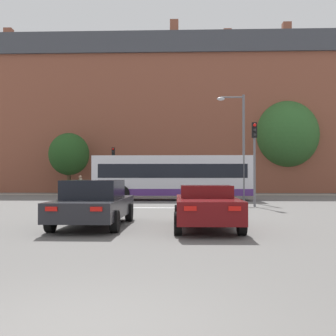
{
  "coord_description": "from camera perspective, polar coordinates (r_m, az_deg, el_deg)",
  "views": [
    {
      "loc": [
        1.12,
        -4.29,
        1.61
      ],
      "look_at": [
        0.19,
        21.9,
        2.11
      ],
      "focal_mm": 45.0,
      "sensor_mm": 36.0,
      "label": 1
    }
  ],
  "objects": [
    {
      "name": "traffic_light_near_right",
      "position": [
        22.5,
        11.64,
        2.36
      ],
      "size": [
        0.26,
        0.31,
        4.42
      ],
      "color": "slate",
      "rests_on": "ground_plane"
    },
    {
      "name": "ground_plane",
      "position": [
        4.72,
        -12.73,
        -21.07
      ],
      "size": [
        400.0,
        400.0,
        0.0
      ],
      "primitive_type": "plane",
      "color": "#605E5B"
    },
    {
      "name": "tree_by_building",
      "position": [
        39.01,
        -13.26,
        1.82
      ],
      "size": [
        3.63,
        3.63,
        5.5
      ],
      "color": "#4C3823",
      "rests_on": "ground_plane"
    },
    {
      "name": "car_saloon_left",
      "position": [
        13.74,
        -10.0,
        -4.68
      ],
      "size": [
        2.11,
        4.9,
        1.48
      ],
      "rotation": [
        0.0,
        0.0,
        -0.01
      ],
      "color": "#232328",
      "rests_on": "ground_plane"
    },
    {
      "name": "car_roadster_right",
      "position": [
        12.95,
        5.21,
        -5.23
      ],
      "size": [
        2.0,
        4.51,
        1.32
      ],
      "rotation": [
        0.0,
        0.0,
        0.01
      ],
      "color": "#600C0F",
      "rests_on": "ground_plane"
    },
    {
      "name": "tree_kerbside",
      "position": [
        42.59,
        15.62,
        4.34
      ],
      "size": [
        6.32,
        6.32,
        8.94
      ],
      "color": "#4C3823",
      "rests_on": "ground_plane"
    },
    {
      "name": "bus_crossing_lead",
      "position": [
        28.16,
        0.64,
        -1.17
      ],
      "size": [
        10.45,
        2.72,
        2.94
      ],
      "rotation": [
        0.0,
        0.0,
        -1.57
      ],
      "color": "silver",
      "rests_on": "ground_plane"
    },
    {
      "name": "far_pavement",
      "position": [
        36.72,
        0.29,
        -3.61
      ],
      "size": [
        68.05,
        2.5,
        0.01
      ],
      "primitive_type": "cube",
      "color": "gray",
      "rests_on": "ground_plane"
    },
    {
      "name": "pedestrian_waiting",
      "position": [
        36.61,
        3.12,
        -2.11
      ],
      "size": [
        0.41,
        0.24,
        1.65
      ],
      "rotation": [
        0.0,
        0.0,
        0.06
      ],
      "color": "black",
      "rests_on": "ground_plane"
    },
    {
      "name": "stop_line_strip",
      "position": [
        21.42,
        -0.97,
        -5.4
      ],
      "size": [
        7.25,
        0.3,
        0.01
      ],
      "primitive_type": "cube",
      "color": "silver",
      "rests_on": "ground_plane"
    },
    {
      "name": "traffic_light_far_left",
      "position": [
        36.84,
        -7.43,
        0.7
      ],
      "size": [
        0.26,
        0.31,
        4.1
      ],
      "color": "slate",
      "rests_on": "ground_plane"
    },
    {
      "name": "street_lamp_junction",
      "position": [
        27.3,
        9.6,
        4.26
      ],
      "size": [
        1.78,
        0.36,
        6.81
      ],
      "color": "slate",
      "rests_on": "ground_plane"
    },
    {
      "name": "brick_civic_building",
      "position": [
        47.34,
        0.74,
        6.51
      ],
      "size": [
        44.08,
        13.88,
        18.32
      ],
      "color": "brown",
      "rests_on": "ground_plane"
    },
    {
      "name": "pedestrian_walking_east",
      "position": [
        38.03,
        -11.79,
        -2.03
      ],
      "size": [
        0.38,
        0.46,
        1.67
      ],
      "rotation": [
        0.0,
        0.0,
        2.06
      ],
      "color": "#333851",
      "rests_on": "ground_plane"
    }
  ]
}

